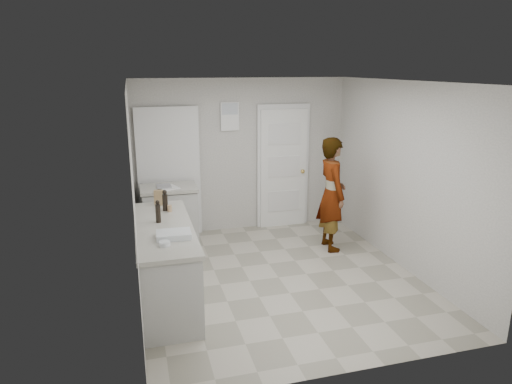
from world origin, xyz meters
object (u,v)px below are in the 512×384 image
object	(u,v)px
spice_jar	(170,208)
oil_cruet_b	(158,212)
egg_bowl	(165,244)
person	(332,194)
oil_cruet_a	(165,201)
cake_mix_box	(159,198)
baking_dish	(174,235)

from	to	relation	value
spice_jar	oil_cruet_b	distance (m)	0.42
spice_jar	egg_bowl	bearing A→B (deg)	-97.56
person	oil_cruet_a	size ratio (longest dim) A/B	6.31
oil_cruet_a	egg_bowl	bearing A→B (deg)	-94.86
oil_cruet_a	oil_cruet_b	size ratio (longest dim) A/B	1.00
egg_bowl	oil_cruet_b	bearing A→B (deg)	91.00
cake_mix_box	baking_dish	bearing A→B (deg)	-65.60
cake_mix_box	baking_dish	world-z (taller)	cake_mix_box
spice_jar	oil_cruet_a	world-z (taller)	oil_cruet_a
cake_mix_box	oil_cruet_b	distance (m)	0.70
person	oil_cruet_b	bearing A→B (deg)	110.36
spice_jar	oil_cruet_b	size ratio (longest dim) A/B	0.31
oil_cruet_b	egg_bowl	xyz separation A→B (m)	(0.01, -0.74, -0.11)
spice_jar	egg_bowl	xyz separation A→B (m)	(-0.15, -1.12, -0.02)
cake_mix_box	oil_cruet_a	xyz separation A→B (m)	(0.06, -0.26, 0.03)
cake_mix_box	baking_dish	xyz separation A→B (m)	(0.07, -1.23, -0.07)
person	baking_dish	distance (m)	2.80
cake_mix_box	spice_jar	xyz separation A→B (m)	(0.11, -0.32, -0.06)
oil_cruet_b	egg_bowl	world-z (taller)	oil_cruet_b
person	cake_mix_box	distance (m)	2.52
cake_mix_box	oil_cruet_b	bearing A→B (deg)	-73.33
baking_dish	egg_bowl	distance (m)	0.23
person	oil_cruet_b	xyz separation A→B (m)	(-2.56, -0.84, 0.21)
cake_mix_box	oil_cruet_a	bearing A→B (deg)	-55.95
cake_mix_box	oil_cruet_a	size ratio (longest dim) A/B	0.74
person	cake_mix_box	bearing A→B (deg)	95.52
cake_mix_box	person	bearing A→B (deg)	24.40
oil_cruet_a	baking_dish	world-z (taller)	oil_cruet_a
person	egg_bowl	bearing A→B (deg)	124.03
cake_mix_box	baking_dish	size ratio (longest dim) A/B	0.53
oil_cruet_a	egg_bowl	distance (m)	1.19
cake_mix_box	oil_cruet_b	xyz separation A→B (m)	(-0.05, -0.69, 0.03)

